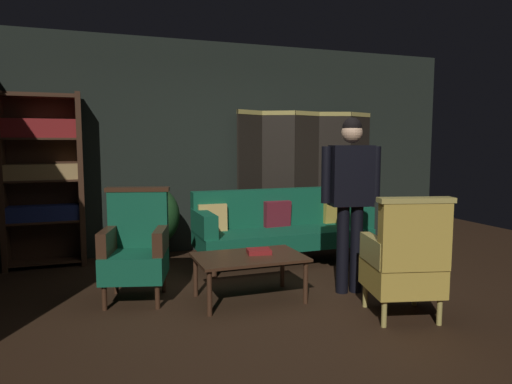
% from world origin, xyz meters
% --- Properties ---
extents(ground_plane, '(10.00, 10.00, 0.00)m').
position_xyz_m(ground_plane, '(0.00, 0.00, 0.00)').
color(ground_plane, black).
extents(back_wall, '(7.20, 0.10, 2.80)m').
position_xyz_m(back_wall, '(0.00, 2.45, 1.40)').
color(back_wall, black).
rests_on(back_wall, ground_plane).
extents(folding_screen, '(2.14, 0.26, 1.90)m').
position_xyz_m(folding_screen, '(1.28, 2.22, 0.99)').
color(folding_screen, black).
rests_on(folding_screen, ground_plane).
extents(bookshelf, '(0.90, 0.32, 2.05)m').
position_xyz_m(bookshelf, '(-2.15, 2.19, 1.08)').
color(bookshelf, '#382114').
rests_on(bookshelf, ground_plane).
extents(velvet_couch, '(2.12, 0.78, 0.88)m').
position_xyz_m(velvet_couch, '(0.55, 1.45, 0.45)').
color(velvet_couch, '#382114').
rests_on(velvet_couch, ground_plane).
extents(coffee_table, '(1.00, 0.64, 0.42)m').
position_xyz_m(coffee_table, '(-0.27, 0.25, 0.37)').
color(coffee_table, '#382114').
rests_on(coffee_table, ground_plane).
extents(armchair_gilt_accent, '(0.71, 0.70, 1.04)m').
position_xyz_m(armchair_gilt_accent, '(0.80, -0.63, 0.49)').
color(armchair_gilt_accent, tan).
rests_on(armchair_gilt_accent, ground_plane).
extents(armchair_wing_left, '(0.71, 0.71, 1.04)m').
position_xyz_m(armchair_wing_left, '(-1.25, 0.65, 0.49)').
color(armchair_wing_left, '#382114').
rests_on(armchair_wing_left, ground_plane).
extents(standing_figure, '(0.58, 0.28, 1.70)m').
position_xyz_m(standing_figure, '(0.73, 0.13, 1.03)').
color(standing_figure, black).
rests_on(standing_figure, ground_plane).
extents(potted_plant, '(0.64, 0.64, 0.93)m').
position_xyz_m(potted_plant, '(-0.91, 1.99, 0.54)').
color(potted_plant, brown).
rests_on(potted_plant, ground_plane).
extents(book_red_leather, '(0.24, 0.21, 0.04)m').
position_xyz_m(book_red_leather, '(-0.15, 0.30, 0.44)').
color(book_red_leather, maroon).
rests_on(book_red_leather, coffee_table).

